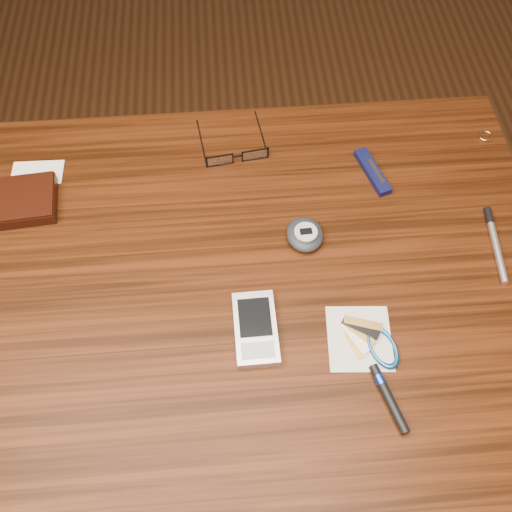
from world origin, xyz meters
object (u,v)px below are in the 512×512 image
object	(u,v)px
desk	(217,319)
pocket_knife	(373,172)
pedometer	(305,234)
notepad_keys	(371,342)
silver_pen	(494,238)
eyeglasses	(237,155)
pda_phone	(256,328)
wallet_and_card	(21,200)

from	to	relation	value
desk	pocket_knife	world-z (taller)	pocket_knife
pedometer	notepad_keys	distance (m)	0.19
notepad_keys	silver_pen	bearing A→B (deg)	34.84
eyeglasses	pocket_knife	distance (m)	0.22
desk	pda_phone	bearing A→B (deg)	-50.74
wallet_and_card	pedometer	size ratio (longest dim) A/B	2.11
desk	pedometer	bearing A→B (deg)	28.21
eyeglasses	notepad_keys	bearing A→B (deg)	-64.50
eyeglasses	pedometer	xyz separation A→B (m)	(0.09, -0.16, 0.00)
pda_phone	pocket_knife	size ratio (longest dim) A/B	1.12
desk	eyeglasses	size ratio (longest dim) A/B	8.40
eyeglasses	silver_pen	bearing A→B (deg)	-26.65
silver_pen	eyeglasses	bearing A→B (deg)	153.35
pda_phone	silver_pen	distance (m)	0.38
pda_phone	pedometer	bearing A→B (deg)	59.58
pda_phone	pedometer	xyz separation A→B (m)	(0.08, 0.14, 0.00)
pocket_knife	pedometer	bearing A→B (deg)	-137.16
wallet_and_card	pedometer	distance (m)	0.44
pedometer	pda_phone	bearing A→B (deg)	-120.42
wallet_and_card	silver_pen	world-z (taller)	wallet_and_card
pda_phone	pedometer	size ratio (longest dim) A/B	1.65
wallet_and_card	desk	bearing A→B (deg)	-30.63
eyeglasses	silver_pen	distance (m)	0.42
wallet_and_card	pda_phone	world-z (taller)	wallet_and_card
eyeglasses	notepad_keys	distance (m)	0.37
desk	silver_pen	world-z (taller)	silver_pen
eyeglasses	pedometer	size ratio (longest dim) A/B	1.84
pedometer	notepad_keys	world-z (taller)	pedometer
notepad_keys	desk	bearing A→B (deg)	154.89
notepad_keys	pocket_knife	xyz separation A→B (m)	(0.06, 0.29, 0.00)
pedometer	silver_pen	size ratio (longest dim) A/B	0.50
pda_phone	silver_pen	bearing A→B (deg)	17.99
wallet_and_card	pedometer	bearing A→B (deg)	-12.57
pda_phone	pedometer	distance (m)	0.17
eyeglasses	desk	bearing A→B (deg)	-101.58
eyeglasses	pda_phone	xyz separation A→B (m)	(0.01, -0.31, -0.00)
wallet_and_card	silver_pen	xyz separation A→B (m)	(0.71, -0.12, -0.01)
desk	wallet_and_card	size ratio (longest dim) A/B	7.31
eyeglasses	pocket_knife	bearing A→B (deg)	-12.51
pda_phone	notepad_keys	xyz separation A→B (m)	(0.15, -0.03, -0.00)
desk	pda_phone	world-z (taller)	pda_phone
desk	silver_pen	distance (m)	0.44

